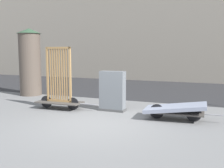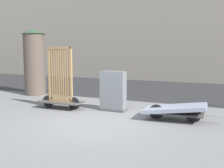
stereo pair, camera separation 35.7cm
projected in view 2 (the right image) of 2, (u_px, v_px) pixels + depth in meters
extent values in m
plane|color=slate|center=(93.00, 124.00, 7.49)|extent=(60.00, 60.00, 0.00)
cube|color=#2D2D30|center=(160.00, 89.00, 14.44)|extent=(56.00, 7.80, 0.01)
cube|color=#4C4742|center=(61.00, 102.00, 9.52)|extent=(1.71, 0.79, 0.04)
cylinder|color=black|center=(74.00, 103.00, 9.32)|extent=(0.45, 0.06, 0.45)
cylinder|color=black|center=(48.00, 101.00, 9.72)|extent=(0.45, 0.06, 0.45)
cylinder|color=gray|center=(90.00, 104.00, 9.07)|extent=(0.70, 0.06, 0.03)
cube|color=#A87F4C|center=(61.00, 100.00, 9.51)|extent=(0.98, 0.11, 0.07)
cube|color=#A87F4C|center=(59.00, 48.00, 9.28)|extent=(0.98, 0.11, 0.07)
cube|color=#A87F4C|center=(49.00, 74.00, 9.56)|extent=(0.07, 0.07, 1.96)
cube|color=#A87F4C|center=(71.00, 75.00, 9.22)|extent=(0.07, 0.07, 1.96)
cube|color=#A87F4C|center=(52.00, 74.00, 9.52)|extent=(0.04, 0.05, 1.89)
cube|color=#A87F4C|center=(55.00, 74.00, 9.48)|extent=(0.04, 0.05, 1.89)
cube|color=#A87F4C|center=(57.00, 74.00, 9.45)|extent=(0.04, 0.05, 1.89)
cube|color=#A87F4C|center=(59.00, 74.00, 9.41)|extent=(0.04, 0.05, 1.89)
cube|color=#A87F4C|center=(61.00, 74.00, 9.38)|extent=(0.04, 0.05, 1.89)
cube|color=#A87F4C|center=(63.00, 75.00, 9.34)|extent=(0.04, 0.05, 1.89)
cube|color=#A87F4C|center=(66.00, 75.00, 9.31)|extent=(0.04, 0.05, 1.89)
cube|color=#A87F4C|center=(68.00, 75.00, 9.27)|extent=(0.04, 0.05, 1.89)
cube|color=#4C4742|center=(174.00, 113.00, 7.82)|extent=(1.71, 0.79, 0.04)
cylinder|color=black|center=(193.00, 115.00, 7.62)|extent=(0.45, 0.06, 0.45)
cylinder|color=black|center=(156.00, 112.00, 8.02)|extent=(0.45, 0.06, 0.45)
cylinder|color=gray|center=(217.00, 116.00, 7.37)|extent=(0.70, 0.06, 0.03)
cube|color=#8C93A8|center=(175.00, 108.00, 7.80)|extent=(1.85, 0.98, 0.35)
cube|color=#4C4C4C|center=(113.00, 109.00, 9.18)|extent=(0.93, 0.42, 0.08)
cube|color=slate|center=(113.00, 91.00, 9.10)|extent=(0.87, 0.36, 1.39)
cylinder|color=brown|center=(35.00, 64.00, 12.52)|extent=(1.00, 1.00, 2.90)
cone|color=#335138|center=(33.00, 31.00, 12.33)|extent=(1.12, 1.12, 0.24)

